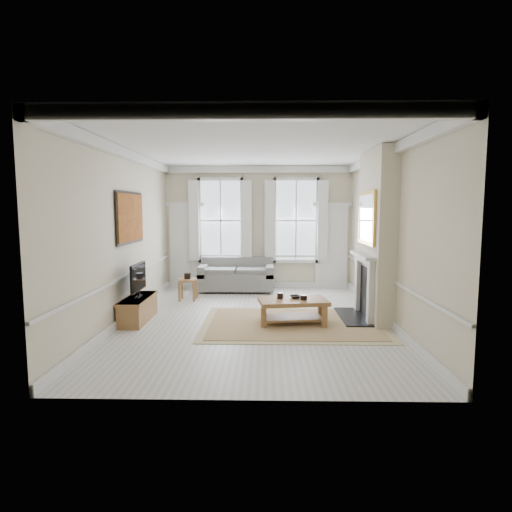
{
  "coord_description": "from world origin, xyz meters",
  "views": [
    {
      "loc": [
        0.19,
        -8.39,
        2.24
      ],
      "look_at": [
        0.0,
        0.46,
        1.25
      ],
      "focal_mm": 30.0,
      "sensor_mm": 36.0,
      "label": 1
    }
  ],
  "objects_px": {
    "sofa": "(237,277)",
    "tv_stand": "(138,309)",
    "coffee_table": "(293,303)",
    "side_table": "(188,283)"
  },
  "relations": [
    {
      "from": "sofa",
      "to": "coffee_table",
      "type": "relative_size",
      "value": 1.43
    },
    {
      "from": "tv_stand",
      "to": "sofa",
      "type": "bearing_deg",
      "value": 61.25
    },
    {
      "from": "side_table",
      "to": "tv_stand",
      "type": "relative_size",
      "value": 0.39
    },
    {
      "from": "sofa",
      "to": "coffee_table",
      "type": "distance_m",
      "value": 3.61
    },
    {
      "from": "coffee_table",
      "to": "tv_stand",
      "type": "distance_m",
      "value": 3.09
    },
    {
      "from": "sofa",
      "to": "tv_stand",
      "type": "xyz_separation_m",
      "value": [
        -1.75,
        -3.2,
        -0.13
      ]
    },
    {
      "from": "side_table",
      "to": "tv_stand",
      "type": "height_order",
      "value": "side_table"
    },
    {
      "from": "sofa",
      "to": "tv_stand",
      "type": "relative_size",
      "value": 1.49
    },
    {
      "from": "side_table",
      "to": "tv_stand",
      "type": "bearing_deg",
      "value": -108.06
    },
    {
      "from": "side_table",
      "to": "coffee_table",
      "type": "bearing_deg",
      "value": -41.1
    }
  ]
}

